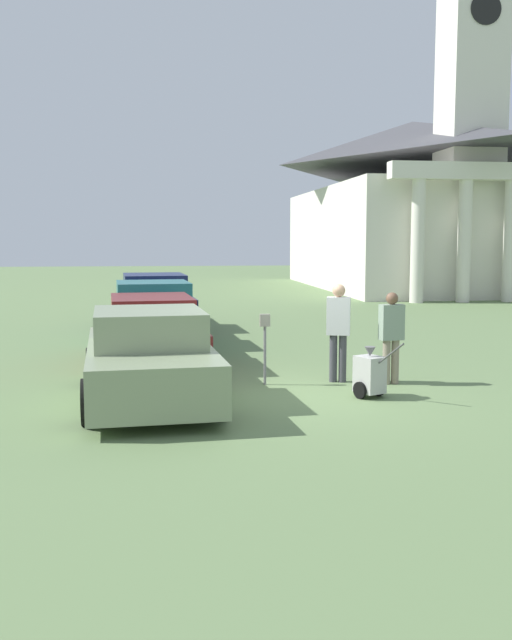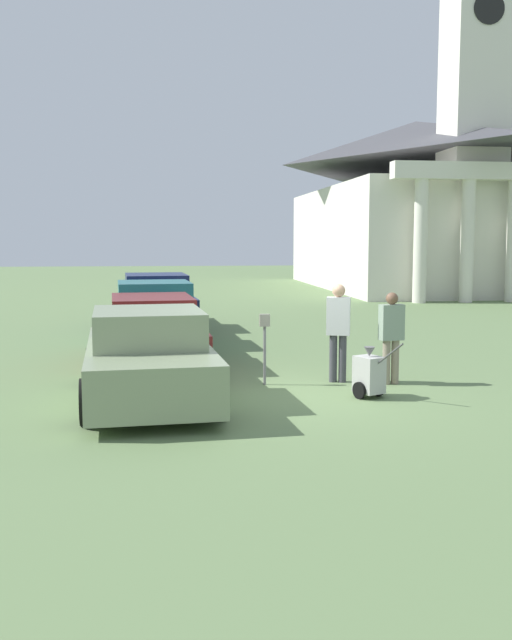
{
  "view_description": "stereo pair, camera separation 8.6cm",
  "coord_description": "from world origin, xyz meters",
  "px_view_note": "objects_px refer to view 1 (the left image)",
  "views": [
    {
      "loc": [
        -2.2,
        -11.45,
        2.59
      ],
      "look_at": [
        -0.46,
        1.62,
        1.1
      ],
      "focal_mm": 40.0,
      "sensor_mm": 36.0,
      "label": 1
    },
    {
      "loc": [
        -2.12,
        -11.47,
        2.59
      ],
      "look_at": [
        -0.46,
        1.62,
        1.1
      ],
      "focal_mm": 40.0,
      "sensor_mm": 36.0,
      "label": 2
    }
  ],
  "objects_px": {
    "parked_car_navy": "(154,303)",
    "church": "(414,197)",
    "parked_car_maroon": "(151,334)",
    "parked_car_teal": "(153,316)",
    "person_worker": "(338,326)",
    "parked_car_sage": "(149,359)",
    "person_supervisor": "(391,332)",
    "parking_meter": "(265,335)",
    "equipment_cart": "(370,374)"
  },
  "relations": [
    {
      "from": "parked_car_teal",
      "to": "parked_car_sage",
      "type": "bearing_deg",
      "value": -94.32
    },
    {
      "from": "parking_meter",
      "to": "parked_car_navy",
      "type": "bearing_deg",
      "value": 103.47
    },
    {
      "from": "parked_car_navy",
      "to": "person_worker",
      "type": "distance_m",
      "value": 9.09
    },
    {
      "from": "parked_car_teal",
      "to": "equipment_cart",
      "type": "xyz_separation_m",
      "value": [
        3.6,
        -6.37,
        -0.34
      ]
    },
    {
      "from": "parked_car_sage",
      "to": "person_supervisor",
      "type": "distance_m",
      "value": 4.37
    },
    {
      "from": "parked_car_sage",
      "to": "equipment_cart",
      "type": "xyz_separation_m",
      "value": [
        3.6,
        -0.27,
        -0.3
      ]
    },
    {
      "from": "parked_car_sage",
      "to": "equipment_cart",
      "type": "height_order",
      "value": "parked_car_sage"
    },
    {
      "from": "person_supervisor",
      "to": "church",
      "type": "xyz_separation_m",
      "value": [
        9.38,
        24.82,
        3.91
      ]
    },
    {
      "from": "parked_car_maroon",
      "to": "equipment_cart",
      "type": "height_order",
      "value": "parked_car_maroon"
    },
    {
      "from": "parking_meter",
      "to": "equipment_cart",
      "type": "xyz_separation_m",
      "value": [
        1.56,
        -1.25,
        -0.51
      ]
    },
    {
      "from": "person_worker",
      "to": "equipment_cart",
      "type": "bearing_deg",
      "value": 116.4
    },
    {
      "from": "parked_car_navy",
      "to": "parking_meter",
      "type": "xyz_separation_m",
      "value": [
        2.04,
        -8.5,
        0.16
      ]
    },
    {
      "from": "parked_car_sage",
      "to": "parking_meter",
      "type": "bearing_deg",
      "value": 21.37
    },
    {
      "from": "equipment_cart",
      "to": "church",
      "type": "height_order",
      "value": "church"
    },
    {
      "from": "equipment_cart",
      "to": "parked_car_sage",
      "type": "bearing_deg",
      "value": 149.93
    },
    {
      "from": "person_worker",
      "to": "equipment_cart",
      "type": "height_order",
      "value": "person_worker"
    },
    {
      "from": "parking_meter",
      "to": "equipment_cart",
      "type": "bearing_deg",
      "value": -38.59
    },
    {
      "from": "parked_car_teal",
      "to": "church",
      "type": "distance_m",
      "value": 24.15
    },
    {
      "from": "parked_car_navy",
      "to": "equipment_cart",
      "type": "distance_m",
      "value": 10.4
    },
    {
      "from": "parked_car_maroon",
      "to": "parked_car_teal",
      "type": "height_order",
      "value": "parked_car_teal"
    },
    {
      "from": "equipment_cart",
      "to": "church",
      "type": "distance_m",
      "value": 28.09
    },
    {
      "from": "parking_meter",
      "to": "person_worker",
      "type": "height_order",
      "value": "person_worker"
    },
    {
      "from": "parking_meter",
      "to": "equipment_cart",
      "type": "height_order",
      "value": "parking_meter"
    },
    {
      "from": "church",
      "to": "person_supervisor",
      "type": "bearing_deg",
      "value": -110.7
    },
    {
      "from": "parked_car_navy",
      "to": "church",
      "type": "xyz_separation_m",
      "value": [
        13.67,
        16.09,
        4.11
      ]
    },
    {
      "from": "parking_meter",
      "to": "church",
      "type": "xyz_separation_m",
      "value": [
        11.64,
        24.6,
        3.95
      ]
    },
    {
      "from": "parked_car_teal",
      "to": "parked_car_maroon",
      "type": "bearing_deg",
      "value": -94.32
    },
    {
      "from": "parked_car_maroon",
      "to": "parked_car_teal",
      "type": "relative_size",
      "value": 1.12
    },
    {
      "from": "person_supervisor",
      "to": "equipment_cart",
      "type": "xyz_separation_m",
      "value": [
        -0.69,
        -1.02,
        -0.55
      ]
    },
    {
      "from": "parked_car_sage",
      "to": "parked_car_maroon",
      "type": "xyz_separation_m",
      "value": [
        0.0,
        3.14,
        -0.01
      ]
    },
    {
      "from": "parked_car_sage",
      "to": "parked_car_teal",
      "type": "xyz_separation_m",
      "value": [
        -0.0,
        6.1,
        0.04
      ]
    },
    {
      "from": "person_supervisor",
      "to": "equipment_cart",
      "type": "height_order",
      "value": "person_supervisor"
    },
    {
      "from": "parked_car_sage",
      "to": "person_worker",
      "type": "relative_size",
      "value": 2.7
    },
    {
      "from": "parked_car_navy",
      "to": "parking_meter",
      "type": "bearing_deg",
      "value": -80.85
    },
    {
      "from": "parked_car_maroon",
      "to": "church",
      "type": "bearing_deg",
      "value": 54.32
    },
    {
      "from": "parked_car_sage",
      "to": "parked_car_teal",
      "type": "bearing_deg",
      "value": 85.68
    },
    {
      "from": "parked_car_sage",
      "to": "person_worker",
      "type": "height_order",
      "value": "person_worker"
    },
    {
      "from": "person_supervisor",
      "to": "church",
      "type": "bearing_deg",
      "value": -117.75
    },
    {
      "from": "person_supervisor",
      "to": "parked_car_navy",
      "type": "bearing_deg",
      "value": -70.85
    },
    {
      "from": "equipment_cart",
      "to": "parked_car_maroon",
      "type": "bearing_deg",
      "value": 110.74
    },
    {
      "from": "parked_car_sage",
      "to": "parked_car_navy",
      "type": "height_order",
      "value": "parked_car_navy"
    },
    {
      "from": "parked_car_teal",
      "to": "person_supervisor",
      "type": "xyz_separation_m",
      "value": [
        4.3,
        -5.34,
        0.21
      ]
    },
    {
      "from": "parked_car_maroon",
      "to": "equipment_cart",
      "type": "relative_size",
      "value": 5.39
    },
    {
      "from": "parked_car_sage",
      "to": "parking_meter",
      "type": "relative_size",
      "value": 3.79
    },
    {
      "from": "parked_car_navy",
      "to": "equipment_cart",
      "type": "xyz_separation_m",
      "value": [
        3.6,
        -9.75,
        -0.35
      ]
    },
    {
      "from": "person_worker",
      "to": "parked_car_navy",
      "type": "bearing_deg",
      "value": -50.46
    },
    {
      "from": "church",
      "to": "parked_car_maroon",
      "type": "bearing_deg",
      "value": -121.36
    },
    {
      "from": "parked_car_sage",
      "to": "church",
      "type": "relative_size",
      "value": 0.23
    },
    {
      "from": "person_worker",
      "to": "person_supervisor",
      "type": "bearing_deg",
      "value": 179.16
    },
    {
      "from": "parked_car_sage",
      "to": "person_worker",
      "type": "bearing_deg",
      "value": 12.95
    }
  ]
}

